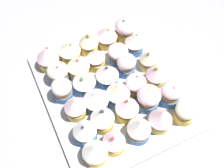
% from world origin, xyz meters
% --- Properties ---
extents(ground_plane, '(1.80, 1.80, 0.03)m').
position_xyz_m(ground_plane, '(0.00, 0.00, -0.01)').
color(ground_plane, '#9E9EA3').
extents(baking_tray, '(0.43, 0.37, 0.01)m').
position_xyz_m(baking_tray, '(0.00, 0.00, 0.01)').
color(baking_tray, silver).
rests_on(baking_tray, ground_plane).
extents(cupcake_0, '(0.06, 0.06, 0.06)m').
position_xyz_m(cupcake_0, '(-0.16, -0.13, 0.05)').
color(cupcake_0, '#EFC651').
rests_on(cupcake_0, baking_tray).
extents(cupcake_1, '(0.06, 0.06, 0.07)m').
position_xyz_m(cupcake_1, '(-0.10, -0.13, 0.05)').
color(cupcake_1, '#477AC6').
rests_on(cupcake_1, baking_tray).
extents(cupcake_2, '(0.06, 0.06, 0.08)m').
position_xyz_m(cupcake_2, '(-0.03, -0.12, 0.05)').
color(cupcake_2, '#EFC651').
rests_on(cupcake_2, baking_tray).
extents(cupcake_3, '(0.05, 0.05, 0.07)m').
position_xyz_m(cupcake_3, '(0.03, -0.13, 0.05)').
color(cupcake_3, '#EFC651').
rests_on(cupcake_3, baking_tray).
extents(cupcake_4, '(0.06, 0.06, 0.08)m').
position_xyz_m(cupcake_4, '(0.10, -0.12, 0.05)').
color(cupcake_4, '#477AC6').
rests_on(cupcake_4, baking_tray).
extents(cupcake_5, '(0.06, 0.06, 0.08)m').
position_xyz_m(cupcake_5, '(0.16, -0.12, 0.05)').
color(cupcake_5, '#EFC651').
rests_on(cupcake_5, baking_tray).
extents(cupcake_6, '(0.06, 0.06, 0.08)m').
position_xyz_m(cupcake_6, '(-0.15, -0.06, 0.05)').
color(cupcake_6, '#EFC651').
rests_on(cupcake_6, baking_tray).
extents(cupcake_7, '(0.06, 0.06, 0.08)m').
position_xyz_m(cupcake_7, '(-0.09, -0.06, 0.05)').
color(cupcake_7, '#477AC6').
rests_on(cupcake_7, baking_tray).
extents(cupcake_8, '(0.06, 0.06, 0.06)m').
position_xyz_m(cupcake_8, '(-0.03, -0.06, 0.04)').
color(cupcake_8, '#EFC651').
rests_on(cupcake_8, baking_tray).
extents(cupcake_9, '(0.06, 0.06, 0.07)m').
position_xyz_m(cupcake_9, '(0.04, -0.06, 0.05)').
color(cupcake_9, '#477AC6').
rests_on(cupcake_9, baking_tray).
extents(cupcake_10, '(0.06, 0.06, 0.06)m').
position_xyz_m(cupcake_10, '(0.09, -0.06, 0.04)').
color(cupcake_10, '#477AC6').
rests_on(cupcake_10, baking_tray).
extents(cupcake_11, '(0.07, 0.07, 0.07)m').
position_xyz_m(cupcake_11, '(0.16, -0.06, 0.05)').
color(cupcake_11, '#EFC651').
rests_on(cupcake_11, baking_tray).
extents(cupcake_12, '(0.06, 0.06, 0.08)m').
position_xyz_m(cupcake_12, '(-0.15, 0.00, 0.05)').
color(cupcake_12, '#477AC6').
rests_on(cupcake_12, baking_tray).
extents(cupcake_13, '(0.06, 0.06, 0.07)m').
position_xyz_m(cupcake_13, '(-0.09, -0.00, 0.05)').
color(cupcake_13, '#EFC651').
rests_on(cupcake_13, baking_tray).
extents(cupcake_14, '(0.06, 0.06, 0.07)m').
position_xyz_m(cupcake_14, '(-0.04, -0.00, 0.05)').
color(cupcake_14, '#477AC6').
rests_on(cupcake_14, baking_tray).
extents(cupcake_15, '(0.07, 0.07, 0.07)m').
position_xyz_m(cupcake_15, '(0.03, 0.00, 0.05)').
color(cupcake_15, '#477AC6').
rests_on(cupcake_15, baking_tray).
extents(cupcake_16, '(0.05, 0.05, 0.07)m').
position_xyz_m(cupcake_16, '(0.10, 0.01, 0.05)').
color(cupcake_16, '#EFC651').
rests_on(cupcake_16, baking_tray).
extents(cupcake_17, '(0.06, 0.06, 0.08)m').
position_xyz_m(cupcake_17, '(0.16, 0.00, 0.05)').
color(cupcake_17, '#EFC651').
rests_on(cupcake_17, baking_tray).
extents(cupcake_18, '(0.06, 0.06, 0.07)m').
position_xyz_m(cupcake_18, '(-0.15, 0.07, 0.05)').
color(cupcake_18, '#EFC651').
rests_on(cupcake_18, baking_tray).
extents(cupcake_19, '(0.06, 0.06, 0.08)m').
position_xyz_m(cupcake_19, '(-0.09, 0.07, 0.05)').
color(cupcake_19, '#EFC651').
rests_on(cupcake_19, baking_tray).
extents(cupcake_20, '(0.07, 0.07, 0.07)m').
position_xyz_m(cupcake_20, '(-0.03, 0.06, 0.05)').
color(cupcake_20, '#477AC6').
rests_on(cupcake_20, baking_tray).
extents(cupcake_21, '(0.06, 0.06, 0.07)m').
position_xyz_m(cupcake_21, '(0.04, 0.07, 0.05)').
color(cupcake_21, '#477AC6').
rests_on(cupcake_21, baking_tray).
extents(cupcake_22, '(0.06, 0.06, 0.07)m').
position_xyz_m(cupcake_22, '(0.09, 0.06, 0.05)').
color(cupcake_22, '#EFC651').
rests_on(cupcake_22, baking_tray).
extents(cupcake_23, '(0.06, 0.06, 0.07)m').
position_xyz_m(cupcake_23, '(0.15, 0.06, 0.05)').
color(cupcake_23, '#EFC651').
rests_on(cupcake_23, baking_tray).
extents(cupcake_24, '(0.06, 0.06, 0.07)m').
position_xyz_m(cupcake_24, '(-0.16, 0.12, 0.05)').
color(cupcake_24, '#EFC651').
rests_on(cupcake_24, baking_tray).
extents(cupcake_25, '(0.06, 0.06, 0.07)m').
position_xyz_m(cupcake_25, '(-0.10, 0.12, 0.05)').
color(cupcake_25, '#477AC6').
rests_on(cupcake_25, baking_tray).
extents(cupcake_26, '(0.06, 0.06, 0.07)m').
position_xyz_m(cupcake_26, '(-0.03, 0.12, 0.05)').
color(cupcake_26, '#EFC651').
rests_on(cupcake_26, baking_tray).
extents(cupcake_27, '(0.05, 0.05, 0.07)m').
position_xyz_m(cupcake_27, '(0.04, 0.13, 0.05)').
color(cupcake_27, '#477AC6').
rests_on(cupcake_27, baking_tray).
extents(cupcake_28, '(0.06, 0.06, 0.07)m').
position_xyz_m(cupcake_28, '(0.10, 0.12, 0.05)').
color(cupcake_28, '#477AC6').
rests_on(cupcake_28, baking_tray).
extents(cupcake_29, '(0.06, 0.06, 0.08)m').
position_xyz_m(cupcake_29, '(0.16, 0.13, 0.05)').
color(cupcake_29, '#EFC651').
rests_on(cupcake_29, baking_tray).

